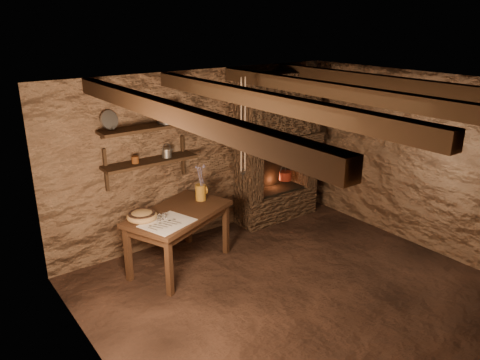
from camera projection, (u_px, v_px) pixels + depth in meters
floor at (293, 291)px, 5.53m from camera, size 4.50×4.50×0.00m
back_wall at (200, 155)px, 6.65m from camera, size 4.50×0.04×2.40m
front_wall at (474, 272)px, 3.61m from camera, size 4.50×0.04×2.40m
left_wall at (97, 255)px, 3.87m from camera, size 0.04×4.00×2.40m
right_wall at (418, 161)px, 6.39m from camera, size 0.04×4.00×2.40m
ceiling at (301, 86)px, 4.73m from camera, size 4.50×4.00×0.04m
beam_far_left at (171, 112)px, 3.92m from camera, size 0.14×3.95×0.16m
beam_mid_left at (263, 100)px, 4.48m from camera, size 0.14×3.95×0.16m
beam_mid_right at (335, 91)px, 5.04m from camera, size 0.14×3.95×0.16m
beam_far_right at (392, 83)px, 5.61m from camera, size 0.14×3.95×0.16m
shelf_lower at (150, 162)px, 6.02m from camera, size 1.25×0.30×0.04m
shelf_upper at (148, 128)px, 5.87m from camera, size 1.25×0.30×0.04m
hearth at (278, 144)px, 7.17m from camera, size 1.43×0.51×2.30m
work_table at (180, 237)px, 5.96m from camera, size 1.53×1.22×0.77m
linen_cloth at (168, 223)px, 5.50m from camera, size 0.68×0.61×0.01m
pewter_cutlery_row at (168, 223)px, 5.48m from camera, size 0.51×0.32×0.01m
drinking_glasses at (164, 216)px, 5.58m from camera, size 0.18×0.05×0.07m
stoneware_jug at (201, 185)px, 6.14m from camera, size 0.16×0.16×0.49m
wooden_bowl at (142, 216)px, 5.58m from camera, size 0.42×0.42×0.13m
iron_stockpot at (167, 116)px, 5.98m from camera, size 0.29×0.29×0.20m
tin_pan at (109, 120)px, 5.64m from camera, size 0.26×0.16×0.23m
small_kettle at (167, 153)px, 6.13m from camera, size 0.20×0.17×0.18m
rusty_tin at (135, 160)px, 5.88m from camera, size 0.10×0.10×0.09m
red_pot at (285, 175)px, 7.38m from camera, size 0.25×0.25×0.54m
hanging_ropes at (243, 125)px, 5.76m from camera, size 0.08×0.08×1.20m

